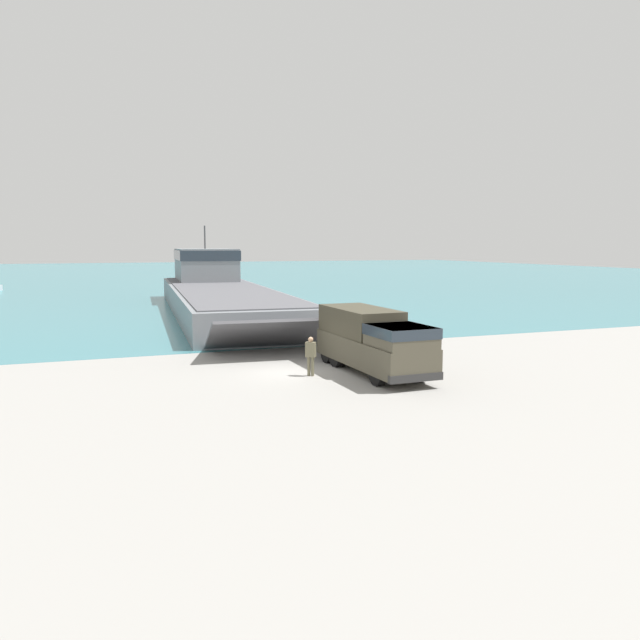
% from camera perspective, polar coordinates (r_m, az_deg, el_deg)
% --- Properties ---
extents(ground_plane, '(240.00, 240.00, 0.00)m').
position_cam_1_polar(ground_plane, '(28.76, -2.64, -4.76)').
color(ground_plane, gray).
extents(water_surface, '(240.00, 180.00, 0.01)m').
position_cam_1_polar(water_surface, '(123.79, -16.78, 3.91)').
color(water_surface, teal).
rests_on(water_surface, ground_plane).
extents(landing_craft, '(11.16, 42.78, 7.79)m').
position_cam_1_polar(landing_craft, '(57.55, -9.42, 2.90)').
color(landing_craft, gray).
rests_on(landing_craft, ground_plane).
extents(military_truck, '(2.52, 7.93, 2.85)m').
position_cam_1_polar(military_truck, '(28.42, 4.86, -1.82)').
color(military_truck, '#4C4738').
rests_on(military_truck, ground_plane).
extents(soldier_on_ramp, '(0.49, 0.47, 1.76)m').
position_cam_1_polar(soldier_on_ramp, '(27.70, -0.86, -3.07)').
color(soldier_on_ramp, '#6B664C').
rests_on(soldier_on_ramp, ground_plane).
extents(mooring_bollard, '(0.30, 0.30, 0.76)m').
position_cam_1_polar(mooring_bollard, '(38.80, 10.19, -1.21)').
color(mooring_bollard, '#333338').
rests_on(mooring_bollard, ground_plane).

